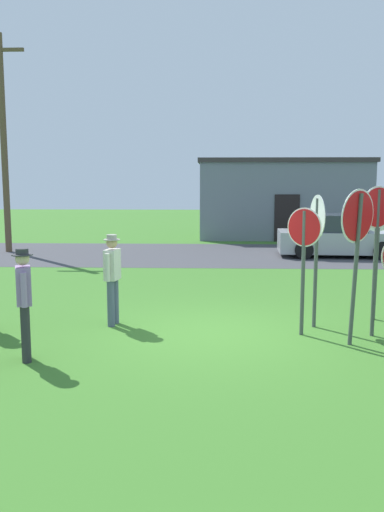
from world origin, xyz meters
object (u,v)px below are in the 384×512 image
(stop_sign_tallest, at_px, (357,238))
(person_on_left, at_px, (112,274))
(stop_sign_far_back, at_px, (377,235))
(person_in_dark_shirt, at_px, (24,298))
(utility_pole, at_px, (4,140))
(stop_sign_leaning_left, at_px, (317,237))
(stop_sign_center_cluster, at_px, (304,250))
(parked_car_on_street, at_px, (337,237))
(stop_sign_low_front, at_px, (378,228))

(stop_sign_tallest, relative_size, person_on_left, 1.51)
(stop_sign_far_back, xyz_separation_m, person_in_dark_shirt, (-5.71, -1.53, -0.82))
(stop_sign_far_back, relative_size, stop_sign_tallest, 1.01)
(utility_pole, bearing_deg, stop_sign_leaning_left, -46.58)
(person_on_left, bearing_deg, utility_pole, 119.95)
(stop_sign_far_back, distance_m, stop_sign_leaning_left, 1.08)
(stop_sign_leaning_left, bearing_deg, person_in_dark_shirt, -156.51)
(stop_sign_center_cluster, bearing_deg, stop_sign_tallest, -38.45)
(parked_car_on_street, height_order, stop_sign_center_cluster, stop_sign_center_cluster)
(stop_sign_tallest, bearing_deg, stop_sign_low_front, 63.73)
(stop_sign_low_front, distance_m, stop_sign_tallest, 1.93)
(stop_sign_low_front, xyz_separation_m, stop_sign_tallest, (-0.86, -1.73, -0.01))
(stop_sign_low_front, xyz_separation_m, person_in_dark_shirt, (-6.08, -2.68, -0.84))
(utility_pole, xyz_separation_m, stop_sign_tallest, (10.20, -11.46, -2.39))
(person_in_dark_shirt, bearing_deg, stop_sign_center_cluster, 19.13)
(utility_pole, xyz_separation_m, stop_sign_leaning_left, (9.77, -10.32, -2.50))
(utility_pole, xyz_separation_m, person_on_left, (5.95, -10.32, -3.23))
(stop_sign_center_cluster, bearing_deg, stop_sign_leaning_left, 58.55)
(stop_sign_leaning_left, height_order, stop_sign_tallest, stop_sign_tallest)
(stop_sign_center_cluster, height_order, stop_sign_leaning_left, stop_sign_leaning_left)
(parked_car_on_street, xyz_separation_m, person_on_left, (-6.40, -9.60, 0.30))
(parked_car_on_street, height_order, stop_sign_tallest, stop_sign_tallest)
(stop_sign_far_back, height_order, stop_sign_tallest, stop_sign_far_back)
(stop_sign_tallest, distance_m, person_on_left, 4.48)
(parked_car_on_street, distance_m, stop_sign_low_front, 9.17)
(person_on_left, bearing_deg, parked_car_on_street, 56.32)
(person_in_dark_shirt, bearing_deg, utility_pole, 111.88)
(stop_sign_leaning_left, distance_m, person_on_left, 3.89)
(stop_sign_tallest, height_order, person_on_left, stop_sign_tallest)
(stop_sign_center_cluster, bearing_deg, utility_pole, 131.02)
(parked_car_on_street, distance_m, person_on_left, 11.54)
(stop_sign_center_cluster, height_order, stop_sign_tallest, stop_sign_tallest)
(utility_pole, distance_m, stop_sign_center_cluster, 14.63)
(stop_sign_tallest, height_order, person_in_dark_shirt, stop_sign_tallest)
(person_in_dark_shirt, bearing_deg, stop_sign_low_front, 23.80)
(stop_sign_far_back, xyz_separation_m, stop_sign_leaning_left, (-0.92, 0.55, -0.09))
(stop_sign_center_cluster, relative_size, stop_sign_leaning_left, 0.92)
(stop_sign_low_front, height_order, stop_sign_tallest, stop_sign_low_front)
(stop_sign_far_back, relative_size, stop_sign_low_front, 1.01)
(stop_sign_far_back, relative_size, stop_sign_leaning_left, 1.07)
(parked_car_on_street, relative_size, stop_sign_tallest, 1.68)
(utility_pole, height_order, stop_sign_low_front, utility_pole)
(stop_sign_far_back, xyz_separation_m, person_on_left, (-4.74, 0.55, -0.82))
(stop_sign_low_front, relative_size, stop_sign_leaning_left, 1.06)
(utility_pole, relative_size, person_in_dark_shirt, 4.64)
(stop_sign_center_cluster, xyz_separation_m, stop_sign_leaning_left, (0.33, 0.53, 0.17))
(stop_sign_center_cluster, xyz_separation_m, stop_sign_low_front, (1.61, 1.13, 0.29))
(parked_car_on_street, height_order, person_on_left, person_on_left)
(stop_sign_low_front, distance_m, person_on_left, 5.21)
(stop_sign_center_cluster, bearing_deg, stop_sign_low_front, 35.04)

